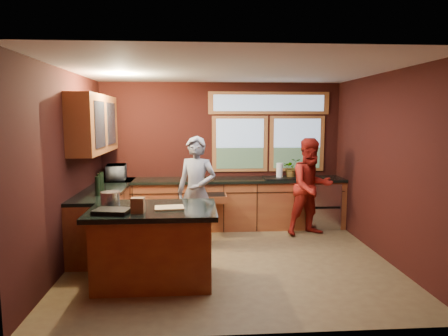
{
  "coord_description": "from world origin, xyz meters",
  "views": [
    {
      "loc": [
        -0.47,
        -5.54,
        2.06
      ],
      "look_at": [
        -0.06,
        0.4,
        1.3
      ],
      "focal_mm": 32.0,
      "sensor_mm": 36.0,
      "label": 1
    }
  ],
  "objects": [
    {
      "name": "island",
      "position": [
        -1.01,
        -0.68,
        0.48
      ],
      "size": [
        1.55,
        1.05,
        0.95
      ],
      "color": "maroon",
      "rests_on": "floor"
    },
    {
      "name": "floor",
      "position": [
        0.0,
        0.0,
        0.0
      ],
      "size": [
        4.5,
        4.5,
        0.0
      ],
      "primitive_type": "plane",
      "color": "brown",
      "rests_on": "ground"
    },
    {
      "name": "paper_towel",
      "position": [
        1.06,
        1.7,
        1.07
      ],
      "size": [
        0.12,
        0.12,
        0.28
      ],
      "primitive_type": "cylinder",
      "color": "silver",
      "rests_on": "back_counter"
    },
    {
      "name": "left_counter",
      "position": [
        -1.95,
        0.85,
        0.47
      ],
      "size": [
        0.64,
        2.3,
        0.93
      ],
      "color": "maroon",
      "rests_on": "floor"
    },
    {
      "name": "cutting_board",
      "position": [
        -0.81,
        -0.73,
        0.95
      ],
      "size": [
        0.37,
        0.28,
        0.02
      ],
      "primitive_type": "cube",
      "rotation": [
        0.0,
        0.0,
        0.1
      ],
      "color": "tan",
      "rests_on": "island"
    },
    {
      "name": "room_shell",
      "position": [
        -0.6,
        0.32,
        1.8
      ],
      "size": [
        4.52,
        4.02,
        2.71
      ],
      "color": "black",
      "rests_on": "ground"
    },
    {
      "name": "paper_bag",
      "position": [
        -1.16,
        -0.93,
        1.03
      ],
      "size": [
        0.16,
        0.13,
        0.18
      ],
      "primitive_type": "cube",
      "rotation": [
        0.0,
        0.0,
        -0.07
      ],
      "color": "brown",
      "rests_on": "island"
    },
    {
      "name": "microwave",
      "position": [
        -1.92,
        1.69,
        1.07
      ],
      "size": [
        0.39,
        0.53,
        0.27
      ],
      "primitive_type": "imported",
      "rotation": [
        0.0,
        0.0,
        1.69
      ],
      "color": "#999999",
      "rests_on": "left_counter"
    },
    {
      "name": "back_counter",
      "position": [
        0.2,
        1.7,
        0.46
      ],
      "size": [
        4.5,
        0.64,
        0.93
      ],
      "color": "maroon",
      "rests_on": "floor"
    },
    {
      "name": "person_grey",
      "position": [
        -0.48,
        0.65,
        0.88
      ],
      "size": [
        0.76,
        0.64,
        1.76
      ],
      "primitive_type": "imported",
      "rotation": [
        0.0,
        0.0,
        -0.4
      ],
      "color": "slate",
      "rests_on": "floor"
    },
    {
      "name": "person_red",
      "position": [
        1.51,
        1.18,
        0.85
      ],
      "size": [
        0.96,
        0.84,
        1.7
      ],
      "primitive_type": "imported",
      "rotation": [
        0.0,
        0.0,
        0.26
      ],
      "color": "maroon",
      "rests_on": "floor"
    },
    {
      "name": "stock_pot",
      "position": [
        -1.56,
        -0.53,
        1.03
      ],
      "size": [
        0.24,
        0.24,
        0.18
      ],
      "primitive_type": "cylinder",
      "color": "silver",
      "rests_on": "island"
    },
    {
      "name": "potted_plant",
      "position": [
        1.3,
        1.75,
        1.11
      ],
      "size": [
        0.32,
        0.28,
        0.36
      ],
      "primitive_type": "imported",
      "color": "#999999",
      "rests_on": "back_counter"
    },
    {
      "name": "black_tray",
      "position": [
        -1.46,
        -0.93,
        0.97
      ],
      "size": [
        0.44,
        0.34,
        0.05
      ],
      "primitive_type": "cube",
      "rotation": [
        0.0,
        0.0,
        -0.17
      ],
      "color": "black",
      "rests_on": "island"
    }
  ]
}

